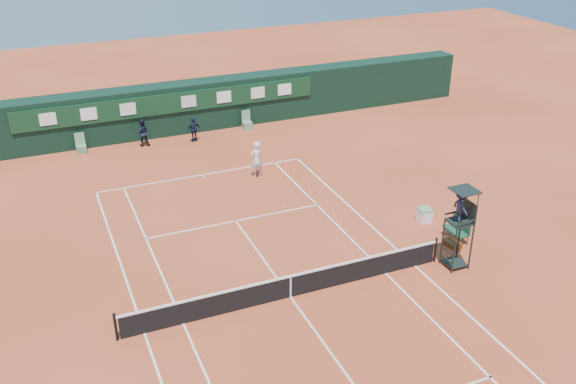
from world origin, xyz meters
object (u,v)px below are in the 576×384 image
(tennis_net, at_px, (290,286))
(umpire_chair, at_px, (461,212))
(cooler, at_px, (424,215))
(player_bench, at_px, (458,227))
(player, at_px, (256,159))

(tennis_net, bearing_deg, umpire_chair, -4.93)
(cooler, bearing_deg, tennis_net, -159.04)
(cooler, bearing_deg, umpire_chair, -105.34)
(umpire_chair, xyz_separation_m, player_bench, (1.40, 1.70, -1.86))
(tennis_net, height_order, player_bench, same)
(umpire_chair, distance_m, player, 12.05)
(player_bench, bearing_deg, cooler, 101.82)
(umpire_chair, distance_m, player_bench, 2.88)
(cooler, bearing_deg, player_bench, -78.18)
(umpire_chair, relative_size, player, 1.73)
(tennis_net, relative_size, cooler, 20.00)
(tennis_net, height_order, cooler, tennis_net)
(player_bench, bearing_deg, umpire_chair, -129.59)
(player, bearing_deg, player_bench, 104.87)
(player, bearing_deg, cooler, 109.00)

